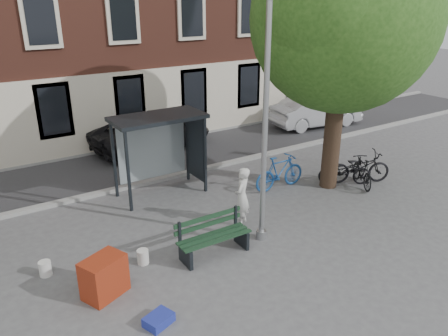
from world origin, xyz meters
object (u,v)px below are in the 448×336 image
(bike_d, at_px, (362,171))
(car_dark, at_px, (152,132))
(bench, at_px, (213,238))
(bike_a, at_px, (359,167))
(painter, at_px, (242,197))
(notice_sign, at_px, (329,124))
(car_silver, at_px, (317,111))
(red_stand, at_px, (104,277))
(bike_c, at_px, (345,171))
(bus_shelter, at_px, (169,135))
(bike_b, at_px, (280,172))
(lamppost, at_px, (265,139))

(bike_d, xyz_separation_m, car_dark, (-4.36, 7.42, 0.20))
(bench, relative_size, bike_a, 0.89)
(painter, relative_size, notice_sign, 0.81)
(car_dark, distance_m, car_silver, 8.26)
(red_stand, bearing_deg, bike_c, 8.75)
(bus_shelter, distance_m, bike_b, 3.84)
(bike_c, bearing_deg, notice_sign, 4.81)
(bike_a, relative_size, notice_sign, 1.02)
(bike_d, bearing_deg, bike_b, 1.78)
(car_silver, bearing_deg, red_stand, 125.89)
(lamppost, height_order, car_silver, lamppost)
(bus_shelter, relative_size, bench, 1.51)
(bench, relative_size, car_silver, 0.41)
(bike_a, height_order, car_dark, car_dark)
(lamppost, distance_m, bike_b, 3.99)
(bike_b, height_order, car_silver, car_silver)
(bus_shelter, height_order, painter, bus_shelter)
(painter, bearing_deg, bus_shelter, -116.61)
(painter, height_order, red_stand, painter)
(bench, distance_m, bike_d, 6.49)
(red_stand, bearing_deg, bike_b, 18.67)
(bike_a, xyz_separation_m, bike_b, (-2.62, 1.07, 0.02))
(bench, height_order, red_stand, bench)
(bike_b, distance_m, red_stand, 7.10)
(bike_b, xyz_separation_m, car_dark, (-1.85, 6.11, 0.13))
(bench, height_order, bike_d, bike_d)
(bike_c, bearing_deg, bus_shelter, 95.28)
(bench, bearing_deg, red_stand, -177.48)
(bench, relative_size, notice_sign, 0.90)
(bike_b, bearing_deg, lamppost, 132.67)
(bike_b, distance_m, notice_sign, 3.36)
(painter, xyz_separation_m, car_dark, (0.60, 7.40, -0.14))
(bench, xyz_separation_m, bike_b, (3.93, 2.17, 0.14))
(lamppost, relative_size, car_dark, 1.20)
(car_dark, distance_m, notice_sign, 7.22)
(bike_c, bearing_deg, painter, 128.35)
(painter, height_order, bike_d, painter)
(bike_a, distance_m, bike_b, 2.83)
(lamppost, relative_size, bus_shelter, 2.14)
(lamppost, distance_m, notice_sign, 6.50)
(lamppost, xyz_separation_m, notice_sign, (5.56, 3.14, -1.23))
(painter, distance_m, bike_a, 5.08)
(bike_d, relative_size, car_dark, 0.33)
(bench, relative_size, bike_d, 1.13)
(bike_b, bearing_deg, car_dark, 17.29)
(car_dark, xyz_separation_m, car_silver, (8.16, -1.28, 0.04))
(car_dark, bearing_deg, car_silver, -105.65)
(notice_sign, bearing_deg, bike_b, -173.46)
(car_silver, distance_m, notice_sign, 5.14)
(painter, distance_m, bike_b, 2.78)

